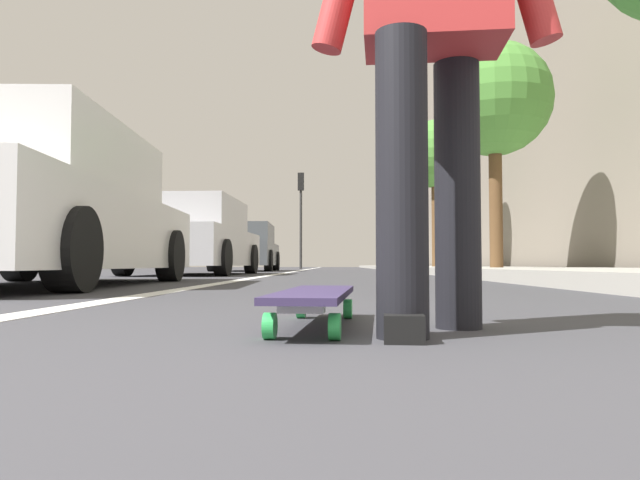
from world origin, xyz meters
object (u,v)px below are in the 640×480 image
object	(u,v)px
skateboard	(315,297)
street_tree_far	(436,156)
parked_car_mid	(194,239)
street_tree_mid	(494,101)
parked_car_near	(38,211)
parked_car_far	(246,249)
traffic_light	(301,203)
skater_person	(432,9)

from	to	relation	value
skateboard	street_tree_far	size ratio (longest dim) A/B	0.19
parked_car_mid	street_tree_mid	xyz separation A→B (m)	(-0.36, -5.79, 2.59)
street_tree_far	parked_car_near	bearing A→B (deg)	154.20
parked_car_mid	street_tree_mid	distance (m)	6.35
skateboard	parked_car_far	bearing A→B (deg)	9.68
traffic_light	parked_car_near	bearing A→B (deg)	176.85
traffic_light	parked_car_far	bearing A→B (deg)	171.44
parked_car_far	parked_car_mid	bearing A→B (deg)	-179.57
parked_car_near	street_tree_mid	size ratio (longest dim) A/B	1.04
skater_person	traffic_light	bearing A→B (deg)	4.41
skater_person	parked_car_mid	xyz separation A→B (m)	(9.53, 3.07, -0.23)
skater_person	parked_car_mid	world-z (taller)	skater_person
parked_car_mid	parked_car_far	size ratio (longest dim) A/B	0.99
parked_car_mid	traffic_light	distance (m)	15.25
skater_person	street_tree_mid	size ratio (longest dim) A/B	0.37
parked_car_near	parked_car_far	bearing A→B (deg)	0.32
parked_car_far	street_tree_mid	world-z (taller)	street_tree_mid
skateboard	parked_car_mid	distance (m)	9.79
parked_car_near	traffic_light	distance (m)	21.13
street_tree_mid	traffic_light	bearing A→B (deg)	16.71
street_tree_mid	street_tree_far	size ratio (longest dim) A/B	0.97
parked_car_near	street_tree_far	world-z (taller)	street_tree_far
parked_car_mid	parked_car_near	bearing A→B (deg)	-179.80
skateboard	skater_person	xyz separation A→B (m)	(-0.15, -0.35, 0.84)
skater_person	traffic_light	distance (m)	24.72
parked_car_near	street_tree_far	bearing A→B (deg)	-25.80
street_tree_mid	skateboard	bearing A→B (deg)	161.21
skateboard	parked_car_far	size ratio (longest dim) A/B	0.19
skater_person	street_tree_mid	bearing A→B (deg)	-16.54
skater_person	parked_car_far	size ratio (longest dim) A/B	0.36
parked_car_mid	skater_person	bearing A→B (deg)	-162.17
skateboard	parked_car_near	size ratio (longest dim) A/B	0.19
skateboard	street_tree_far	world-z (taller)	street_tree_far
parked_car_mid	street_tree_mid	bearing A→B (deg)	-93.53
traffic_light	street_tree_mid	size ratio (longest dim) A/B	1.00
skateboard	street_tree_mid	size ratio (longest dim) A/B	0.19
street_tree_mid	street_tree_far	xyz separation A→B (m)	(6.35, 0.00, 0.16)
parked_car_near	parked_car_mid	xyz separation A→B (m)	(5.95, 0.02, 0.02)
skateboard	street_tree_mid	bearing A→B (deg)	-18.79
skater_person	street_tree_mid	world-z (taller)	street_tree_mid
parked_car_near	street_tree_far	size ratio (longest dim) A/B	1.01
skateboard	skater_person	world-z (taller)	skater_person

